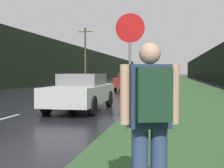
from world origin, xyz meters
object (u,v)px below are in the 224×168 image
at_px(hitchhiker_with_backpack, 150,117).
at_px(car_oncoming, 128,77).
at_px(car_passing_far, 128,81).
at_px(stop_sign, 130,58).
at_px(car_passing_near, 81,91).

distance_m(hitchhiker_with_backpack, car_oncoming, 49.81).
relative_size(car_passing_far, car_oncoming, 1.03).
relative_size(hitchhiker_with_backpack, car_oncoming, 0.41).
relative_size(stop_sign, car_passing_far, 0.66).
xyz_separation_m(stop_sign, car_oncoming, (-6.08, 44.74, -1.12)).
bearing_deg(hitchhiker_with_backpack, car_oncoming, 83.25).
relative_size(hitchhiker_with_backpack, car_passing_near, 0.38).
bearing_deg(car_passing_near, car_oncoming, -84.87).
distance_m(hitchhiker_with_backpack, car_passing_near, 9.15).
bearing_deg(stop_sign, hitchhiker_with_backpack, -80.17).
bearing_deg(stop_sign, car_passing_far, 97.68).
distance_m(car_passing_far, car_oncoming, 27.07).
xyz_separation_m(hitchhiker_with_backpack, car_oncoming, (-6.88, 49.34, -0.29)).
height_order(car_passing_near, car_oncoming, car_oncoming).
relative_size(car_passing_near, car_passing_far, 1.07).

